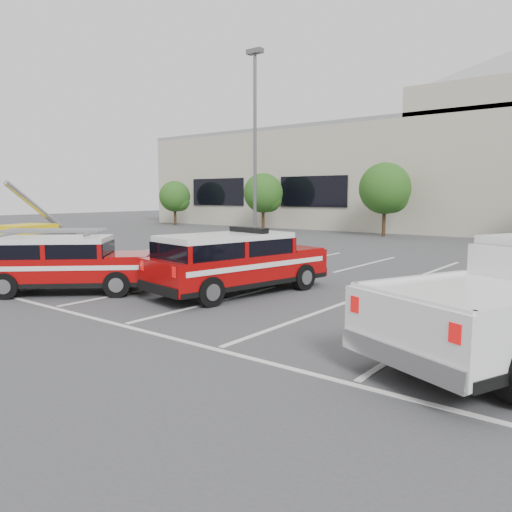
% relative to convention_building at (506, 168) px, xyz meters
% --- Properties ---
extents(ground, '(120.00, 120.00, 0.00)m').
position_rel_convention_building_xyz_m(ground, '(-0.18, -31.86, -4.72)').
color(ground, '#3D3D40').
rests_on(ground, ground).
extents(stall_markings, '(23.00, 15.00, 0.01)m').
position_rel_convention_building_xyz_m(stall_markings, '(-0.18, -27.36, -4.71)').
color(stall_markings, silver).
rests_on(stall_markings, ground).
extents(convention_building, '(60.00, 16.99, 13.20)m').
position_rel_convention_building_xyz_m(convention_building, '(0.00, 0.00, 0.00)').
color(convention_building, '#B4AE98').
rests_on(convention_building, ground).
extents(tree_far_left, '(2.77, 2.77, 3.99)m').
position_rel_convention_building_xyz_m(tree_far_left, '(-25.09, -9.82, -2.22)').
color(tree_far_left, '#3F2B19').
rests_on(tree_far_left, ground).
extents(tree_left, '(3.07, 3.07, 4.42)m').
position_rel_convention_building_xyz_m(tree_left, '(-15.09, -9.82, -1.95)').
color(tree_left, '#3F2B19').
rests_on(tree_left, ground).
extents(tree_mid_left, '(3.37, 3.37, 4.85)m').
position_rel_convention_building_xyz_m(tree_mid_left, '(-5.09, -9.82, -1.68)').
color(tree_mid_left, '#3F2B19').
rests_on(tree_mid_left, ground).
extents(light_pole_left, '(0.90, 0.60, 10.24)m').
position_rel_convention_building_xyz_m(light_pole_left, '(-8.18, -19.86, 0.47)').
color(light_pole_left, '#59595E').
rests_on(light_pole_left, ground).
extents(fire_chief_suv, '(2.83, 5.47, 1.83)m').
position_rel_convention_building_xyz_m(fire_chief_suv, '(-0.47, -30.56, -3.97)').
color(fire_chief_suv, '#870606').
rests_on(fire_chief_suv, ground).
extents(ladder_suv, '(4.52, 4.36, 1.78)m').
position_rel_convention_building_xyz_m(ladder_suv, '(-4.34, -33.40, -4.01)').
color(ladder_suv, '#870606').
rests_on(ladder_suv, ground).
extents(utility_rig, '(3.48, 4.40, 3.35)m').
position_rel_convention_building_xyz_m(utility_rig, '(-12.48, -30.52, -4.05)').
color(utility_rig, '#59595E').
rests_on(utility_rig, ground).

